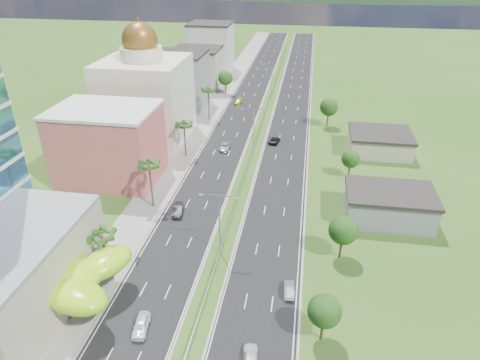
% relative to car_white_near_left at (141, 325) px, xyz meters
% --- Properties ---
extents(ground, '(500.00, 500.00, 0.00)m').
position_rel_car_white_near_left_xyz_m(ground, '(6.86, 7.19, -0.80)').
color(ground, '#2D5119').
rests_on(ground, ground).
extents(road_left, '(11.00, 260.00, 0.04)m').
position_rel_car_white_near_left_xyz_m(road_left, '(-0.64, 97.19, -0.78)').
color(road_left, black).
rests_on(road_left, ground).
extents(road_right, '(11.00, 260.00, 0.04)m').
position_rel_car_white_near_left_xyz_m(road_right, '(14.36, 97.19, -0.78)').
color(road_right, black).
rests_on(road_right, ground).
extents(sidewalk_left, '(7.00, 260.00, 0.12)m').
position_rel_car_white_near_left_xyz_m(sidewalk_left, '(-10.14, 97.19, -0.74)').
color(sidewalk_left, gray).
rests_on(sidewalk_left, ground).
extents(median_guardrail, '(0.10, 216.06, 0.76)m').
position_rel_car_white_near_left_xyz_m(median_guardrail, '(6.86, 79.18, -0.18)').
color(median_guardrail, gray).
rests_on(median_guardrail, ground).
extents(streetlight_median_b, '(6.04, 0.25, 11.00)m').
position_rel_car_white_near_left_xyz_m(streetlight_median_b, '(6.86, 17.19, 5.95)').
color(streetlight_median_b, gray).
rests_on(streetlight_median_b, ground).
extents(streetlight_median_c, '(6.04, 0.25, 11.00)m').
position_rel_car_white_near_left_xyz_m(streetlight_median_c, '(6.86, 57.19, 5.95)').
color(streetlight_median_c, gray).
rests_on(streetlight_median_c, ground).
extents(streetlight_median_d, '(6.04, 0.25, 11.00)m').
position_rel_car_white_near_left_xyz_m(streetlight_median_d, '(6.86, 102.19, 5.95)').
color(streetlight_median_d, gray).
rests_on(streetlight_median_d, ground).
extents(streetlight_median_e, '(6.04, 0.25, 11.00)m').
position_rel_car_white_near_left_xyz_m(streetlight_median_e, '(6.86, 147.19, 5.95)').
color(streetlight_median_e, gray).
rests_on(streetlight_median_e, ground).
extents(lime_canopy, '(18.00, 15.00, 7.40)m').
position_rel_car_white_near_left_xyz_m(lime_canopy, '(-13.13, 3.19, 4.19)').
color(lime_canopy, '#A0DF15').
rests_on(lime_canopy, ground).
extents(pink_shophouse, '(20.00, 15.00, 15.00)m').
position_rel_car_white_near_left_xyz_m(pink_shophouse, '(-21.14, 39.19, 6.70)').
color(pink_shophouse, '#CB5E53').
rests_on(pink_shophouse, ground).
extents(domed_building, '(20.00, 20.00, 28.70)m').
position_rel_car_white_near_left_xyz_m(domed_building, '(-21.14, 62.19, 10.55)').
color(domed_building, beige).
rests_on(domed_building, ground).
extents(midrise_grey, '(16.00, 15.00, 16.00)m').
position_rel_car_white_near_left_xyz_m(midrise_grey, '(-20.14, 87.19, 7.20)').
color(midrise_grey, gray).
rests_on(midrise_grey, ground).
extents(midrise_beige, '(16.00, 15.00, 13.00)m').
position_rel_car_white_near_left_xyz_m(midrise_beige, '(-20.14, 109.19, 5.70)').
color(midrise_beige, '#B3AC93').
rests_on(midrise_beige, ground).
extents(midrise_white, '(16.00, 15.00, 18.00)m').
position_rel_car_white_near_left_xyz_m(midrise_white, '(-20.14, 132.19, 8.20)').
color(midrise_white, silver).
rests_on(midrise_white, ground).
extents(shed_near, '(15.00, 10.00, 5.00)m').
position_rel_car_white_near_left_xyz_m(shed_near, '(34.86, 32.19, 1.70)').
color(shed_near, gray).
rests_on(shed_near, ground).
extents(shed_far, '(14.00, 12.00, 4.40)m').
position_rel_car_white_near_left_xyz_m(shed_far, '(36.86, 62.19, 1.40)').
color(shed_far, '#B3AC93').
rests_on(shed_far, ground).
extents(palm_tree_b, '(3.60, 3.60, 8.10)m').
position_rel_car_white_near_left_xyz_m(palm_tree_b, '(-8.64, 9.19, 6.26)').
color(palm_tree_b, '#47301C').
rests_on(palm_tree_b, ground).
extents(palm_tree_c, '(3.60, 3.60, 9.60)m').
position_rel_car_white_near_left_xyz_m(palm_tree_c, '(-8.64, 29.19, 7.70)').
color(palm_tree_c, '#47301C').
rests_on(palm_tree_c, ground).
extents(palm_tree_d, '(3.60, 3.60, 8.60)m').
position_rel_car_white_near_left_xyz_m(palm_tree_d, '(-8.64, 52.19, 6.74)').
color(palm_tree_d, '#47301C').
rests_on(palm_tree_d, ground).
extents(palm_tree_e, '(3.60, 3.60, 9.40)m').
position_rel_car_white_near_left_xyz_m(palm_tree_e, '(-8.64, 77.19, 7.51)').
color(palm_tree_e, '#47301C').
rests_on(palm_tree_e, ground).
extents(leafy_tree_lfar, '(4.90, 4.90, 8.05)m').
position_rel_car_white_near_left_xyz_m(leafy_tree_lfar, '(-8.64, 102.19, 4.78)').
color(leafy_tree_lfar, '#47301C').
rests_on(leafy_tree_lfar, ground).
extents(leafy_tree_ra, '(4.20, 4.20, 6.90)m').
position_rel_car_white_near_left_xyz_m(leafy_tree_ra, '(22.86, 2.19, 3.97)').
color(leafy_tree_ra, '#47301C').
rests_on(leafy_tree_ra, ground).
extents(leafy_tree_rb, '(4.55, 4.55, 7.47)m').
position_rel_car_white_near_left_xyz_m(leafy_tree_rb, '(25.86, 19.19, 4.37)').
color(leafy_tree_rb, '#47301C').
rests_on(leafy_tree_rb, ground).
extents(leafy_tree_rc, '(3.85, 3.85, 6.33)m').
position_rel_car_white_near_left_xyz_m(leafy_tree_rc, '(28.86, 47.19, 3.57)').
color(leafy_tree_rc, '#47301C').
rests_on(leafy_tree_rc, ground).
extents(leafy_tree_rd, '(4.90, 4.90, 8.05)m').
position_rel_car_white_near_left_xyz_m(leafy_tree_rd, '(24.86, 77.19, 4.78)').
color(leafy_tree_rd, '#47301C').
rests_on(leafy_tree_rd, ground).
extents(car_white_near_left, '(2.32, 4.66, 1.53)m').
position_rel_car_white_near_left_xyz_m(car_white_near_left, '(0.00, 0.00, 0.00)').
color(car_white_near_left, white).
rests_on(car_white_near_left, road_left).
extents(car_dark_left, '(2.53, 5.15, 1.63)m').
position_rel_car_white_near_left_xyz_m(car_dark_left, '(-3.24, 27.50, 0.05)').
color(car_dark_left, black).
rests_on(car_dark_left, road_left).
extents(car_silver_mid_left, '(2.51, 5.20, 1.43)m').
position_rel_car_white_near_left_xyz_m(car_silver_mid_left, '(-0.23, 57.32, -0.05)').
color(car_silver_mid_left, '#A4A8AB').
rests_on(car_silver_mid_left, road_left).
extents(car_yellow_far_left, '(2.28, 4.68, 1.31)m').
position_rel_car_white_near_left_xyz_m(car_yellow_far_left, '(-2.70, 92.94, -0.11)').
color(car_yellow_far_left, yellow).
rests_on(car_yellow_far_left, road_left).
extents(car_white_near_right, '(2.40, 4.62, 1.50)m').
position_rel_car_white_near_left_xyz_m(car_white_near_right, '(14.58, -2.66, -0.01)').
color(car_white_near_right, white).
rests_on(car_white_near_right, road_right).
extents(car_silver_right, '(1.71, 4.08, 1.31)m').
position_rel_car_white_near_left_xyz_m(car_silver_right, '(18.35, 9.77, -0.11)').
color(car_silver_right, '#989A9F').
rests_on(car_silver_right, road_right).
extents(car_dark_far_right, '(2.97, 5.05, 1.32)m').
position_rel_car_white_near_left_xyz_m(car_dark_far_right, '(11.43, 63.49, -0.10)').
color(car_dark_far_right, black).
rests_on(car_dark_far_right, road_right).
extents(motorcycle, '(0.73, 1.93, 1.21)m').
position_rel_car_white_near_left_xyz_m(motorcycle, '(-5.44, 12.92, -0.16)').
color(motorcycle, black).
rests_on(motorcycle, road_left).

